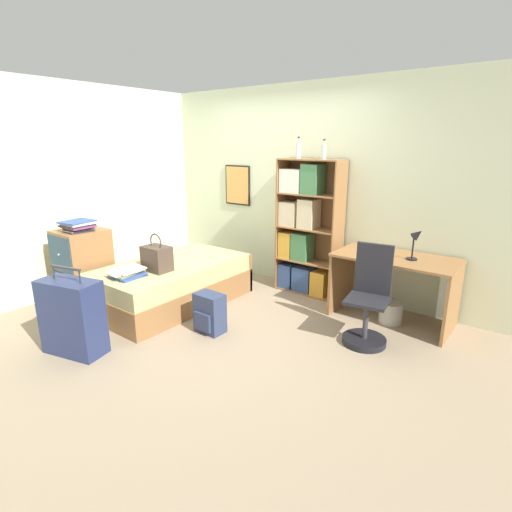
# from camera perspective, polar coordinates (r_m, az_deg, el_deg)

# --- Properties ---
(ground_plane) EXTENTS (14.00, 14.00, 0.00)m
(ground_plane) POSITION_cam_1_polar(r_m,az_deg,el_deg) (4.59, -6.64, -8.44)
(ground_plane) COLOR gray
(wall_back) EXTENTS (10.00, 0.09, 2.60)m
(wall_back) POSITION_cam_1_polar(r_m,az_deg,el_deg) (5.41, 4.31, 9.68)
(wall_back) COLOR beige
(wall_back) RESTS_ON ground_plane
(wall_left) EXTENTS (0.06, 10.00, 2.60)m
(wall_left) POSITION_cam_1_polar(r_m,az_deg,el_deg) (5.76, -21.42, 9.03)
(wall_left) COLOR beige
(wall_left) RESTS_ON ground_plane
(bed) EXTENTS (1.03, 1.82, 0.50)m
(bed) POSITION_cam_1_polar(r_m,az_deg,el_deg) (4.93, -11.72, -3.81)
(bed) COLOR olive
(bed) RESTS_ON ground_plane
(handbag) EXTENTS (0.31, 0.22, 0.42)m
(handbag) POSITION_cam_1_polar(r_m,az_deg,el_deg) (4.56, -13.98, -0.29)
(handbag) COLOR #47382D
(handbag) RESTS_ON bed
(book_stack_on_bed) EXTENTS (0.33, 0.38, 0.09)m
(book_stack_on_bed) POSITION_cam_1_polar(r_m,az_deg,el_deg) (4.47, -17.88, -2.27)
(book_stack_on_bed) COLOR #334C84
(book_stack_on_bed) RESTS_ON bed
(suitcase) EXTENTS (0.62, 0.41, 0.83)m
(suitcase) POSITION_cam_1_polar(r_m,az_deg,el_deg) (4.04, -24.77, -7.93)
(suitcase) COLOR navy
(suitcase) RESTS_ON ground_plane
(dresser) EXTENTS (0.50, 0.55, 0.90)m
(dresser) POSITION_cam_1_polar(r_m,az_deg,el_deg) (5.18, -23.40, -1.48)
(dresser) COLOR olive
(dresser) RESTS_ON ground_plane
(magazine_pile_on_dresser) EXTENTS (0.34, 0.36, 0.12)m
(magazine_pile_on_dresser) POSITION_cam_1_polar(r_m,az_deg,el_deg) (5.02, -24.06, 4.00)
(magazine_pile_on_dresser) COLOR #232328
(magazine_pile_on_dresser) RESTS_ON dresser
(bookcase) EXTENTS (0.82, 0.31, 1.70)m
(bookcase) POSITION_cam_1_polar(r_m,az_deg,el_deg) (5.10, 6.81, 3.48)
(bookcase) COLOR olive
(bookcase) RESTS_ON ground_plane
(bottle_green) EXTENTS (0.06, 0.06, 0.26)m
(bottle_green) POSITION_cam_1_polar(r_m,az_deg,el_deg) (5.05, 6.07, 14.82)
(bottle_green) COLOR #B7BCC1
(bottle_green) RESTS_ON bookcase
(bottle_brown) EXTENTS (0.06, 0.06, 0.23)m
(bottle_brown) POSITION_cam_1_polar(r_m,az_deg,el_deg) (4.83, 9.66, 14.50)
(bottle_brown) COLOR #B7BCC1
(bottle_brown) RESTS_ON bookcase
(desk) EXTENTS (1.24, 0.68, 0.73)m
(desk) POSITION_cam_1_polar(r_m,az_deg,el_deg) (4.52, 19.14, -2.70)
(desk) COLOR olive
(desk) RESTS_ON ground_plane
(desk_lamp) EXTENTS (0.16, 0.11, 0.34)m
(desk_lamp) POSITION_cam_1_polar(r_m,az_deg,el_deg) (4.33, 21.94, 2.27)
(desk_lamp) COLOR black
(desk_lamp) RESTS_ON desk
(desk_chair) EXTENTS (0.44, 0.44, 0.96)m
(desk_chair) POSITION_cam_1_polar(r_m,az_deg,el_deg) (4.03, 15.66, -7.53)
(desk_chair) COLOR black
(desk_chair) RESTS_ON ground_plane
(backpack) EXTENTS (0.30, 0.22, 0.41)m
(backpack) POSITION_cam_1_polar(r_m,az_deg,el_deg) (4.15, -6.66, -8.13)
(backpack) COLOR #2D3856
(backpack) RESTS_ON ground_plane
(waste_bin) EXTENTS (0.24, 0.24, 0.23)m
(waste_bin) POSITION_cam_1_polar(r_m,az_deg,el_deg) (4.59, 18.72, -7.65)
(waste_bin) COLOR #B7B2A8
(waste_bin) RESTS_ON ground_plane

